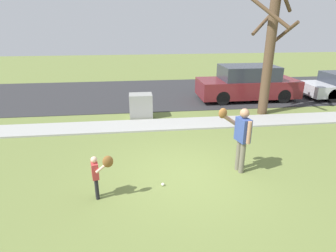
# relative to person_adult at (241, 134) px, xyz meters

# --- Properties ---
(ground_plane) EXTENTS (48.00, 48.00, 0.00)m
(ground_plane) POSITION_rel_person_adult_xyz_m (-1.29, 3.47, -1.02)
(ground_plane) COLOR olive
(sidewalk_strip) EXTENTS (36.00, 1.20, 0.06)m
(sidewalk_strip) POSITION_rel_person_adult_xyz_m (-1.29, 3.57, -0.99)
(sidewalk_strip) COLOR #A3A39E
(sidewalk_strip) RESTS_ON ground
(road_surface) EXTENTS (36.00, 6.80, 0.02)m
(road_surface) POSITION_rel_person_adult_xyz_m (-1.29, 8.57, -1.01)
(road_surface) COLOR #2D2D30
(road_surface) RESTS_ON ground
(person_adult) EXTENTS (0.76, 0.58, 1.66)m
(person_adult) POSITION_rel_person_adult_xyz_m (0.00, 0.00, 0.00)
(person_adult) COLOR #6B6656
(person_adult) RESTS_ON ground
(person_child) EXTENTS (0.50, 0.35, 1.04)m
(person_child) POSITION_rel_person_adult_xyz_m (-3.34, -0.79, -0.35)
(person_child) COLOR black
(person_child) RESTS_ON ground
(baseball) EXTENTS (0.07, 0.07, 0.07)m
(baseball) POSITION_rel_person_adult_xyz_m (-1.97, -0.47, -0.99)
(baseball) COLOR white
(baseball) RESTS_ON ground
(utility_cabinet) EXTENTS (0.89, 0.65, 0.95)m
(utility_cabinet) POSITION_rel_person_adult_xyz_m (-2.30, 4.60, -0.55)
(utility_cabinet) COLOR gray
(utility_cabinet) RESTS_ON ground
(street_tree_near) EXTENTS (1.84, 1.88, 4.81)m
(street_tree_near) POSITION_rel_person_adult_xyz_m (2.71, 4.48, 1.54)
(street_tree_near) COLOR brown
(street_tree_near) RESTS_ON ground
(parked_suv_maroon) EXTENTS (4.70, 1.90, 1.63)m
(parked_suv_maroon) POSITION_rel_person_adult_xyz_m (2.89, 6.71, -0.23)
(parked_suv_maroon) COLOR maroon
(parked_suv_maroon) RESTS_ON road_surface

